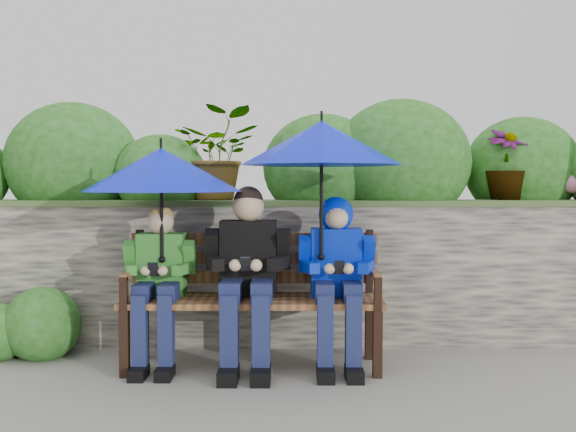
{
  "coord_description": "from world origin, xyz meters",
  "views": [
    {
      "loc": [
        0.02,
        -3.86,
        1.16
      ],
      "look_at": [
        0.0,
        0.1,
        0.95
      ],
      "focal_mm": 40.0,
      "sensor_mm": 36.0,
      "label": 1
    }
  ],
  "objects_px": {
    "umbrella_left": "(161,170)",
    "boy_right": "(337,266)",
    "park_bench": "(253,289)",
    "boy_left": "(159,276)",
    "umbrella_right": "(321,143)",
    "boy_middle": "(248,269)"
  },
  "relations": [
    {
      "from": "umbrella_right",
      "to": "umbrella_left",
      "type": "bearing_deg",
      "value": 178.34
    },
    {
      "from": "umbrella_left",
      "to": "boy_right",
      "type": "bearing_deg",
      "value": 0.26
    },
    {
      "from": "boy_middle",
      "to": "umbrella_left",
      "type": "bearing_deg",
      "value": 178.48
    },
    {
      "from": "umbrella_left",
      "to": "umbrella_right",
      "type": "relative_size",
      "value": 1.0
    },
    {
      "from": "park_bench",
      "to": "umbrella_left",
      "type": "xyz_separation_m",
      "value": [
        -0.57,
        -0.06,
        0.75
      ]
    },
    {
      "from": "boy_left",
      "to": "park_bench",
      "type": "bearing_deg",
      "value": 6.36
    },
    {
      "from": "boy_right",
      "to": "boy_left",
      "type": "bearing_deg",
      "value": -179.64
    },
    {
      "from": "boy_left",
      "to": "umbrella_left",
      "type": "xyz_separation_m",
      "value": [
        0.02,
        0.0,
        0.66
      ]
    },
    {
      "from": "boy_middle",
      "to": "boy_right",
      "type": "height_order",
      "value": "boy_middle"
    },
    {
      "from": "boy_middle",
      "to": "boy_left",
      "type": "bearing_deg",
      "value": 178.75
    },
    {
      "from": "umbrella_left",
      "to": "umbrella_right",
      "type": "xyz_separation_m",
      "value": [
        0.99,
        -0.03,
        0.16
      ]
    },
    {
      "from": "umbrella_left",
      "to": "umbrella_right",
      "type": "distance_m",
      "value": 1.0
    },
    {
      "from": "boy_left",
      "to": "umbrella_left",
      "type": "height_order",
      "value": "umbrella_left"
    },
    {
      "from": "umbrella_left",
      "to": "umbrella_right",
      "type": "height_order",
      "value": "umbrella_right"
    },
    {
      "from": "park_bench",
      "to": "boy_middle",
      "type": "xyz_separation_m",
      "value": [
        -0.03,
        -0.08,
        0.14
      ]
    },
    {
      "from": "boy_left",
      "to": "umbrella_right",
      "type": "distance_m",
      "value": 1.3
    },
    {
      "from": "boy_right",
      "to": "umbrella_left",
      "type": "xyz_separation_m",
      "value": [
        -1.09,
        -0.0,
        0.6
      ]
    },
    {
      "from": "boy_left",
      "to": "boy_middle",
      "type": "xyz_separation_m",
      "value": [
        0.55,
        -0.01,
        0.05
      ]
    },
    {
      "from": "boy_left",
      "to": "boy_right",
      "type": "distance_m",
      "value": 1.11
    },
    {
      "from": "boy_right",
      "to": "umbrella_right",
      "type": "relative_size",
      "value": 1.07
    },
    {
      "from": "park_bench",
      "to": "boy_right",
      "type": "xyz_separation_m",
      "value": [
        0.52,
        -0.06,
        0.15
      ]
    },
    {
      "from": "boy_left",
      "to": "umbrella_left",
      "type": "bearing_deg",
      "value": 6.0
    }
  ]
}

